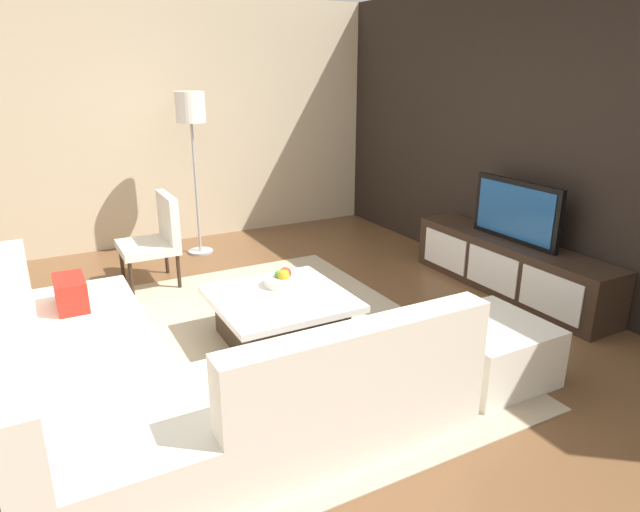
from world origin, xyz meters
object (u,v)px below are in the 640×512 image
(sectional_couch, at_px, (172,380))
(media_console, at_px, (509,267))
(accent_chair_near, at_px, (157,235))
(fruit_bowl, at_px, (282,279))
(ottoman, at_px, (489,350))
(television, at_px, (516,211))
(floor_lamp, at_px, (191,118))
(coffee_table, at_px, (281,317))

(sectional_couch, bearing_deg, media_console, 99.20)
(accent_chair_near, height_order, fruit_bowl, accent_chair_near)
(accent_chair_near, xyz_separation_m, ottoman, (2.83, 1.55, -0.29))
(television, bearing_deg, ottoman, -50.69)
(media_console, bearing_deg, floor_lamp, -138.85)
(coffee_table, relative_size, ottoman, 1.41)
(coffee_table, relative_size, fruit_bowl, 3.52)
(accent_chair_near, xyz_separation_m, fruit_bowl, (1.51, 0.63, -0.06))
(media_console, height_order, television, television)
(floor_lamp, bearing_deg, coffee_table, -2.16)
(ottoman, bearing_deg, fruit_bowl, -145.07)
(television, bearing_deg, media_console, -90.00)
(accent_chair_near, relative_size, ottoman, 1.24)
(fruit_bowl, bearing_deg, ottoman, 34.93)
(sectional_couch, xyz_separation_m, fruit_bowl, (-0.81, 1.09, 0.15))
(media_console, bearing_deg, coffee_table, -92.49)
(accent_chair_near, bearing_deg, ottoman, 17.91)
(sectional_couch, xyz_separation_m, coffee_table, (-0.63, 0.98, -0.07))
(accent_chair_near, distance_m, ottoman, 3.24)
(sectional_couch, relative_size, ottoman, 3.59)
(ottoman, relative_size, fruit_bowl, 2.50)
(television, distance_m, coffee_table, 2.37)
(television, bearing_deg, sectional_couch, -80.80)
(television, relative_size, ottoman, 1.37)
(ottoman, xyz_separation_m, fruit_bowl, (-1.32, -0.92, 0.23))
(sectional_couch, bearing_deg, ottoman, 75.77)
(floor_lamp, bearing_deg, media_console, 41.15)
(ottoman, bearing_deg, sectional_couch, -104.23)
(television, xyz_separation_m, accent_chair_near, (-1.79, -2.82, -0.29))
(accent_chair_near, bearing_deg, television, 46.78)
(media_console, height_order, floor_lamp, floor_lamp)
(television, xyz_separation_m, coffee_table, (-0.10, -2.30, -0.58))
(television, distance_m, floor_lamp, 3.43)
(sectional_couch, bearing_deg, floor_lamp, 160.63)
(television, xyz_separation_m, floor_lamp, (-2.52, -2.21, 0.72))
(floor_lamp, bearing_deg, television, 41.15)
(coffee_table, bearing_deg, media_console, 87.51)
(coffee_table, height_order, fruit_bowl, fruit_bowl)
(floor_lamp, relative_size, fruit_bowl, 6.34)
(sectional_couch, bearing_deg, coffee_table, 122.71)
(media_console, relative_size, television, 2.20)
(coffee_table, bearing_deg, fruit_bowl, 150.06)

